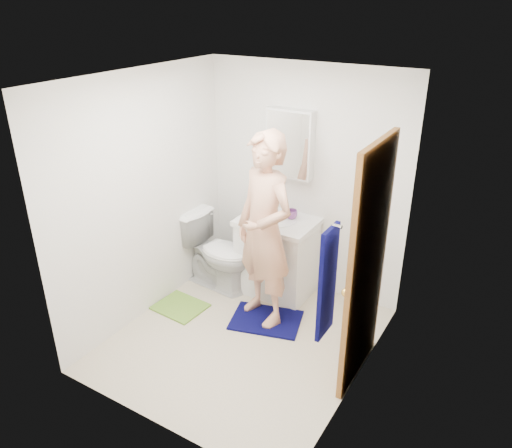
{
  "coord_description": "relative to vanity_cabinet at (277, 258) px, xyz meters",
  "views": [
    {
      "loc": [
        2.08,
        -3.21,
        2.98
      ],
      "look_at": [
        -0.01,
        0.25,
        1.1
      ],
      "focal_mm": 35.0,
      "sensor_mm": 36.0,
      "label": 1
    }
  ],
  "objects": [
    {
      "name": "sink_basin",
      "position": [
        0.0,
        0.0,
        0.44
      ],
      "size": [
        0.4,
        0.4,
        0.03
      ],
      "primitive_type": "cylinder",
      "color": "white",
      "rests_on": "countertop"
    },
    {
      "name": "wall_back",
      "position": [
        0.15,
        0.3,
        0.8
      ],
      "size": [
        2.2,
        0.02,
        2.4
      ],
      "primitive_type": "cube",
      "color": "white",
      "rests_on": "ground"
    },
    {
      "name": "wall_right",
      "position": [
        1.26,
        -0.91,
        0.8
      ],
      "size": [
        0.02,
        2.4,
        2.4
      ],
      "primitive_type": "cube",
      "color": "white",
      "rests_on": "ground"
    },
    {
      "name": "countertop",
      "position": [
        0.0,
        0.0,
        0.43
      ],
      "size": [
        0.79,
        0.59,
        0.05
      ],
      "primitive_type": "cube",
      "color": "white",
      "rests_on": "vanity_cabinet"
    },
    {
      "name": "medicine_cabinet",
      "position": [
        0.0,
        0.22,
        1.2
      ],
      "size": [
        0.5,
        0.12,
        0.7
      ],
      "primitive_type": "cube",
      "color": "white",
      "rests_on": "wall_back"
    },
    {
      "name": "mirror_panel",
      "position": [
        0.0,
        0.16,
        1.2
      ],
      "size": [
        0.46,
        0.01,
        0.66
      ],
      "primitive_type": "cube",
      "color": "white",
      "rests_on": "wall_back"
    },
    {
      "name": "man",
      "position": [
        0.14,
        -0.52,
        0.57
      ],
      "size": [
        0.81,
        0.68,
        1.89
      ],
      "primitive_type": "imported",
      "rotation": [
        0.0,
        0.0,
        -0.38
      ],
      "color": "#DF9F7D",
      "rests_on": "bath_mat"
    },
    {
      "name": "soap_dispenser",
      "position": [
        -0.18,
        -0.05,
        0.55
      ],
      "size": [
        0.12,
        0.12,
        0.21
      ],
      "primitive_type": "imported",
      "rotation": [
        0.0,
        0.0,
        -0.36
      ],
      "color": "#CF606C",
      "rests_on": "countertop"
    },
    {
      "name": "ceiling",
      "position": [
        0.15,
        -0.91,
        2.01
      ],
      "size": [
        2.2,
        2.4,
        0.02
      ],
      "primitive_type": "cube",
      "color": "white",
      "rests_on": "ground"
    },
    {
      "name": "vanity_cabinet",
      "position": [
        0.0,
        0.0,
        0.0
      ],
      "size": [
        0.75,
        0.55,
        0.8
      ],
      "primitive_type": "cube",
      "color": "white",
      "rests_on": "floor"
    },
    {
      "name": "bath_mat",
      "position": [
        0.19,
        -0.56,
        -0.39
      ],
      "size": [
        0.78,
        0.65,
        0.02
      ],
      "primitive_type": "cube",
      "rotation": [
        0.0,
        0.0,
        0.28
      ],
      "color": "#070741",
      "rests_on": "floor"
    },
    {
      "name": "toilet",
      "position": [
        -0.61,
        -0.24,
        0.02
      ],
      "size": [
        0.86,
        0.54,
        0.83
      ],
      "primitive_type": "imported",
      "rotation": [
        0.0,
        0.0,
        1.47
      ],
      "color": "white",
      "rests_on": "floor"
    },
    {
      "name": "toothbrush_cup",
      "position": [
        0.11,
        0.1,
        0.5
      ],
      "size": [
        0.14,
        0.14,
        0.1
      ],
      "primitive_type": "imported",
      "rotation": [
        0.0,
        0.0,
        -0.15
      ],
      "color": "#844496",
      "rests_on": "countertop"
    },
    {
      "name": "towel_hook",
      "position": [
        1.22,
        -1.48,
        1.27
      ],
      "size": [
        0.06,
        0.02,
        0.02
      ],
      "primitive_type": "cylinder",
      "rotation": [
        0.0,
        1.57,
        0.0
      ],
      "color": "silver",
      "rests_on": "wall_right"
    },
    {
      "name": "towel",
      "position": [
        1.18,
        -1.48,
        0.85
      ],
      "size": [
        0.03,
        0.24,
        0.8
      ],
      "primitive_type": "cube",
      "color": "#070741",
      "rests_on": "wall_right"
    },
    {
      "name": "floor",
      "position": [
        0.15,
        -0.91,
        -0.41
      ],
      "size": [
        2.2,
        2.4,
        0.02
      ],
      "primitive_type": "cube",
      "color": "beige",
      "rests_on": "ground"
    },
    {
      "name": "door_knob",
      "position": [
        1.18,
        -1.08,
        0.55
      ],
      "size": [
        0.07,
        0.07,
        0.07
      ],
      "primitive_type": "sphere",
      "color": "gold",
      "rests_on": "door"
    },
    {
      "name": "green_rug",
      "position": [
        -0.69,
        -0.82,
        -0.39
      ],
      "size": [
        0.52,
        0.45,
        0.02
      ],
      "primitive_type": "cube",
      "rotation": [
        0.0,
        0.0,
        -0.07
      ],
      "color": "#73A838",
      "rests_on": "floor"
    },
    {
      "name": "wall_front",
      "position": [
        0.15,
        -2.12,
        0.8
      ],
      "size": [
        2.2,
        0.02,
        2.4
      ],
      "primitive_type": "cube",
      "color": "white",
      "rests_on": "ground"
    },
    {
      "name": "faucet",
      "position": [
        0.0,
        0.18,
        0.51
      ],
      "size": [
        0.03,
        0.03,
        0.12
      ],
      "primitive_type": "cylinder",
      "color": "silver",
      "rests_on": "countertop"
    },
    {
      "name": "door",
      "position": [
        1.22,
        -0.76,
        0.62
      ],
      "size": [
        0.05,
        0.8,
        2.05
      ],
      "primitive_type": "cube",
      "color": "#A96A2E",
      "rests_on": "ground"
    },
    {
      "name": "wall_left",
      "position": [
        -0.96,
        -0.91,
        0.8
      ],
      "size": [
        0.02,
        2.4,
        2.4
      ],
      "primitive_type": "cube",
      "color": "white",
      "rests_on": "ground"
    }
  ]
}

